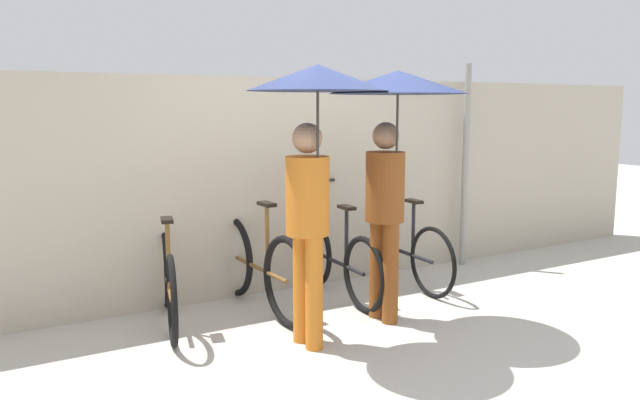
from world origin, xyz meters
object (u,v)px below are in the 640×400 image
parked_bicycle_1 (258,266)px  parked_bicycle_2 (337,260)px  pedestrian_leading (314,130)px  pedestrian_center (394,123)px  parked_bicycle_3 (402,249)px  parked_bicycle_0 (168,280)px

parked_bicycle_1 → parked_bicycle_2: (0.79, -0.04, -0.03)m
pedestrian_leading → pedestrian_center: pedestrian_leading is taller
pedestrian_leading → pedestrian_center: 0.83m
parked_bicycle_2 → pedestrian_center: size_ratio=0.79×
parked_bicycle_2 → parked_bicycle_3: bearing=-84.2°
parked_bicycle_3 → parked_bicycle_1: bearing=92.6°
parked_bicycle_3 → pedestrian_center: bearing=140.7°
parked_bicycle_0 → pedestrian_leading: pedestrian_leading is taller
pedestrian_leading → parked_bicycle_0: bearing=-56.5°
parked_bicycle_3 → pedestrian_leading: size_ratio=0.80×
parked_bicycle_1 → pedestrian_center: (0.80, -0.86, 1.25)m
parked_bicycle_0 → pedestrian_leading: 1.81m
parked_bicycle_0 → parked_bicycle_2: bearing=-79.6°
parked_bicycle_0 → parked_bicycle_3: size_ratio=0.99×
parked_bicycle_0 → pedestrian_center: 2.22m
parked_bicycle_3 → pedestrian_leading: pedestrian_leading is taller
parked_bicycle_2 → parked_bicycle_3: size_ratio=0.99×
parked_bicycle_3 → pedestrian_center: size_ratio=0.80×
parked_bicycle_1 → pedestrian_center: 1.72m
parked_bicycle_3 → pedestrian_leading: 2.26m
parked_bicycle_0 → parked_bicycle_2: size_ratio=1.00×
parked_bicycle_2 → pedestrian_center: pedestrian_center is taller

